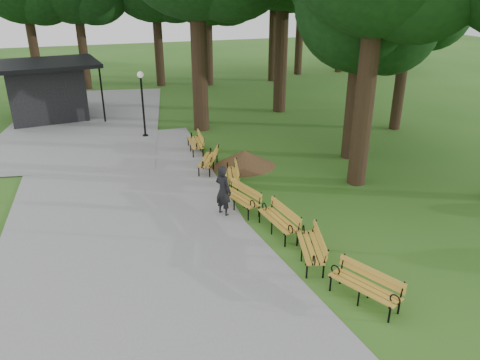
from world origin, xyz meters
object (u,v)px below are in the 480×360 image
object	(u,v)px
person	(223,191)
bench_2	(278,220)
lamp_post	(142,91)
bench_0	(364,287)
bench_6	(195,143)
dirt_mound	(244,159)
kiosk	(46,91)
bench_4	(230,176)
bench_1	(310,247)
bench_5	(208,160)
lawn_tree_1	(362,5)
bench_3	(239,198)

from	to	relation	value
person	bench_2	world-z (taller)	person
lamp_post	bench_0	distance (m)	15.44
lamp_post	bench_2	world-z (taller)	lamp_post
bench_6	dirt_mound	bearing A→B (deg)	36.19
kiosk	bench_4	distance (m)	14.37
person	bench_2	distance (m)	2.18
bench_1	bench_5	bearing A→B (deg)	-156.81
bench_4	bench_6	world-z (taller)	same
kiosk	dirt_mound	distance (m)	13.50
person	bench_6	xyz separation A→B (m)	(0.53, 6.43, -0.44)
person	kiosk	size ratio (longest dim) A/B	0.34
lamp_post	bench_0	bearing A→B (deg)	-77.60
bench_4	lawn_tree_1	world-z (taller)	lawn_tree_1
kiosk	bench_0	distance (m)	21.73
bench_3	person	bearing A→B (deg)	-90.00
bench_3	bench_2	bearing A→B (deg)	1.34
dirt_mound	bench_4	distance (m)	2.15
bench_4	lawn_tree_1	xyz separation A→B (m)	(5.96, 1.47, 5.95)
bench_1	bench_6	size ratio (longest dim) A/B	1.00
person	lamp_post	xyz separation A→B (m)	(-1.36, 9.44, 1.47)
lamp_post	lawn_tree_1	bearing A→B (deg)	-35.38
bench_0	bench_5	size ratio (longest dim) A/B	1.00
dirt_mound	bench_2	distance (m)	5.72
kiosk	bench_3	bearing A→B (deg)	-72.60
bench_2	bench_6	bearing A→B (deg)	178.10
person	bench_6	world-z (taller)	person
lamp_post	bench_0	xyz separation A→B (m)	(3.29, -14.97, -1.91)
bench_3	bench_6	size ratio (longest dim) A/B	1.00
bench_2	bench_6	distance (m)	8.18
bench_4	lawn_tree_1	bearing A→B (deg)	117.08
lamp_post	lawn_tree_1	distance (m)	10.85
bench_2	bench_5	xyz separation A→B (m)	(-0.73, 5.79, 0.00)
bench_6	lawn_tree_1	xyz separation A→B (m)	(6.32, -2.82, 5.95)
kiosk	lamp_post	distance (m)	7.07
dirt_mound	bench_5	bearing A→B (deg)	175.36
bench_0	bench_4	world-z (taller)	same
bench_4	bench_5	size ratio (longest dim) A/B	1.00
bench_1	bench_4	distance (m)	5.64
bench_5	bench_2	bearing A→B (deg)	33.10
person	bench_0	bearing A→B (deg)	169.35
bench_1	lawn_tree_1	distance (m)	10.69
bench_3	bench_4	bearing A→B (deg)	154.97
kiosk	lawn_tree_1	distance (m)	17.67
kiosk	lamp_post	world-z (taller)	lamp_post
lamp_post	lawn_tree_1	world-z (taller)	lawn_tree_1
bench_3	lamp_post	bearing A→B (deg)	174.98
person	bench_3	bearing A→B (deg)	-102.83
bench_2	lawn_tree_1	xyz separation A→B (m)	(5.59, 5.33, 5.95)
lamp_post	bench_5	world-z (taller)	lamp_post
bench_5	kiosk	bearing A→B (deg)	-121.99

